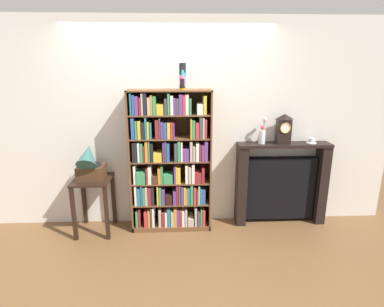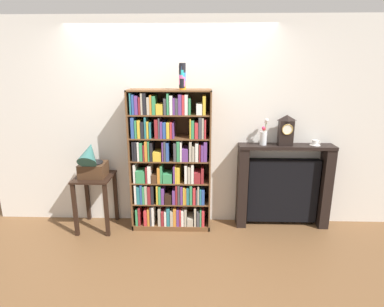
% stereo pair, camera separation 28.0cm
% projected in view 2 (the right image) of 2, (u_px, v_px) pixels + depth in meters
% --- Properties ---
extents(ground_plane, '(8.23, 6.40, 0.02)m').
position_uv_depth(ground_plane, '(171.00, 230.00, 4.04)').
color(ground_plane, brown).
extents(wall_back, '(5.23, 0.08, 2.60)m').
position_uv_depth(wall_back, '(190.00, 125.00, 3.98)').
color(wall_back, silver).
rests_on(wall_back, ground).
extents(bookshelf, '(0.99, 0.33, 1.76)m').
position_uv_depth(bookshelf, '(170.00, 165.00, 3.90)').
color(bookshelf, brown).
rests_on(bookshelf, ground).
extents(cup_stack, '(0.08, 0.08, 0.30)m').
position_uv_depth(cup_stack, '(182.00, 76.00, 3.58)').
color(cup_stack, orange).
rests_on(cup_stack, bookshelf).
extents(side_table_left, '(0.45, 0.49, 0.70)m').
position_uv_depth(side_table_left, '(95.00, 191.00, 3.95)').
color(side_table_left, black).
rests_on(side_table_left, ground).
extents(gramophone, '(0.31, 0.42, 0.50)m').
position_uv_depth(gramophone, '(91.00, 162.00, 3.80)').
color(gramophone, '#472D1C').
rests_on(gramophone, side_table_left).
extents(fireplace_mantel, '(1.17, 0.24, 1.08)m').
position_uv_depth(fireplace_mantel, '(283.00, 186.00, 4.02)').
color(fireplace_mantel, black).
rests_on(fireplace_mantel, ground).
extents(mantel_clock, '(0.17, 0.13, 0.37)m').
position_uv_depth(mantel_clock, '(286.00, 130.00, 3.80)').
color(mantel_clock, black).
rests_on(mantel_clock, fireplace_mantel).
extents(flower_vase, '(0.10, 0.10, 0.33)m').
position_uv_depth(flower_vase, '(264.00, 135.00, 3.83)').
color(flower_vase, silver).
rests_on(flower_vase, fireplace_mantel).
extents(teacup_with_saucer, '(0.13, 0.13, 0.06)m').
position_uv_depth(teacup_with_saucer, '(315.00, 143.00, 3.83)').
color(teacup_with_saucer, white).
rests_on(teacup_with_saucer, fireplace_mantel).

